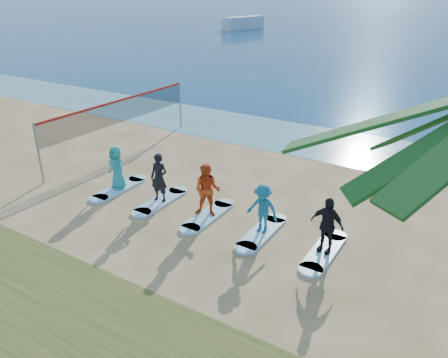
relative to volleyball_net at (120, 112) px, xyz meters
The scene contains 14 objects.
ground 7.97m from the volleyball_net, 34.76° to the right, with size 600.00×600.00×0.00m, color tan.
shallow_water 9.01m from the volleyball_net, 43.73° to the left, with size 600.00×600.00×0.00m, color teal.
volleyball_net is the anchor object (origin of this frame).
boat_offshore_a 61.52m from the volleyball_net, 114.21° to the left, with size 2.18×9.01×2.11m, color silver.
surfboard_0 4.84m from the volleyball_net, 48.50° to the right, with size 0.70×2.20×0.09m, color #A0E3F8.
student_0 4.57m from the volleyball_net, 48.50° to the right, with size 0.83×0.54×1.69m, color teal.
surfboard_1 6.33m from the volleyball_net, 33.58° to the right, with size 0.70×2.20×0.09m, color #A0E3F8.
student_1 6.12m from the volleyball_net, 33.58° to the right, with size 0.66×0.43×1.80m, color black.
surfboard_2 8.08m from the volleyball_net, 25.18° to the right, with size 0.70×2.20×0.09m, color #A0E3F8.
student_2 7.91m from the volleyball_net, 25.18° to the right, with size 0.90×0.70×1.85m, color #D04415.
surfboard_3 9.96m from the volleyball_net, 19.99° to the right, with size 0.70×2.20×0.09m, color #A0E3F8.
student_3 9.84m from the volleyball_net, 19.99° to the right, with size 1.06×0.61×1.63m, color #1A6981.
surfboard_4 11.91m from the volleyball_net, 16.53° to the right, with size 0.70×2.20×0.09m, color #A0E3F8.
student_4 11.80m from the volleyball_net, 16.53° to the right, with size 1.02×0.43×1.75m, color black.
Camera 1 is at (8.18, -9.80, 7.33)m, focal length 35.00 mm.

